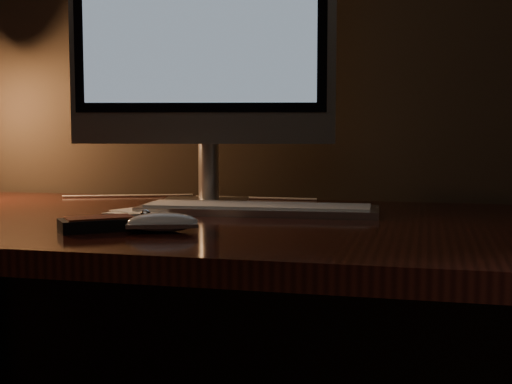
% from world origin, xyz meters
% --- Properties ---
extents(desk, '(1.60, 0.75, 0.75)m').
position_xyz_m(desk, '(0.00, 1.93, 0.62)').
color(desk, '#33110B').
rests_on(desk, ground).
extents(monitor, '(0.56, 0.20, 0.60)m').
position_xyz_m(monitor, '(-0.13, 2.08, 1.10)').
color(monitor, silver).
rests_on(monitor, desk).
extents(keyboard, '(0.48, 0.16, 0.02)m').
position_xyz_m(keyboard, '(0.02, 1.96, 0.76)').
color(keyboard, silver).
rests_on(keyboard, desk).
extents(mouse, '(0.13, 0.09, 0.02)m').
position_xyz_m(mouse, '(-0.07, 1.68, 0.76)').
color(mouse, white).
rests_on(mouse, desk).
extents(media_remote, '(0.17, 0.15, 0.03)m').
position_xyz_m(media_remote, '(-0.16, 1.68, 0.76)').
color(media_remote, black).
rests_on(media_remote, desk).
extents(papers, '(0.14, 0.12, 0.01)m').
position_xyz_m(papers, '(-0.20, 1.89, 0.75)').
color(papers, white).
rests_on(papers, desk).
extents(cable, '(0.59, 0.10, 0.01)m').
position_xyz_m(cable, '(-0.20, 2.19, 0.75)').
color(cable, white).
rests_on(cable, desk).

